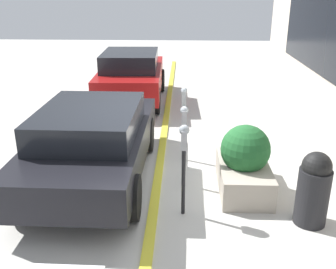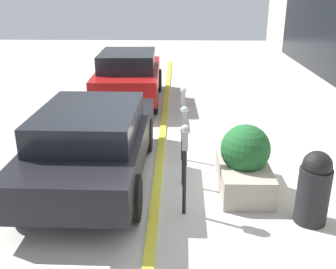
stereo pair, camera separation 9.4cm
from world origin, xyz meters
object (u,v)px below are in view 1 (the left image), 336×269
object	(u,v)px
parking_meter_second	(184,133)
parking_meter_middle	(184,112)
planter_box	(244,164)
parking_meter_nearest	(184,150)
parked_car_middle	(93,140)
trash_bin	(314,188)
parked_car_rear	(131,75)

from	to	relation	value
parking_meter_second	parking_meter_middle	distance (m)	1.12
parking_meter_second	planter_box	distance (m)	1.20
parking_meter_middle	parking_meter_nearest	bearing A→B (deg)	-179.82
parking_meter_second	parked_car_middle	xyz separation A→B (m)	(0.18, 1.68, -0.25)
parking_meter_middle	trash_bin	xyz separation A→B (m)	(-2.28, -1.98, -0.47)
parking_meter_middle	parking_meter_second	bearing A→B (deg)	-179.73
parking_meter_nearest	parking_meter_middle	size ratio (longest dim) A/B	0.97
parking_meter_middle	parked_car_middle	size ratio (longest dim) A/B	0.35
parking_meter_nearest	parked_car_rear	bearing A→B (deg)	14.23
planter_box	parking_meter_middle	bearing A→B (deg)	40.30
parked_car_rear	parking_meter_nearest	bearing A→B (deg)	-167.38
parking_meter_nearest	parking_meter_second	size ratio (longest dim) A/B	1.01
parking_meter_middle	planter_box	world-z (taller)	parking_meter_middle
trash_bin	parking_meter_middle	bearing A→B (deg)	40.93
parking_meter_middle	parked_car_middle	world-z (taller)	parking_meter_middle
parked_car_rear	parking_meter_second	bearing A→B (deg)	-165.00
parking_meter_second	trash_bin	bearing A→B (deg)	-120.38
parking_meter_nearest	parked_car_middle	distance (m)	2.07
parking_meter_nearest	planter_box	bearing A→B (deg)	-52.51
planter_box	parked_car_rear	world-z (taller)	parked_car_rear
parking_meter_nearest	parking_meter_second	world-z (taller)	parking_meter_nearest
parking_meter_nearest	parked_car_middle	xyz separation A→B (m)	(1.15, 1.68, -0.33)
parked_car_middle	trash_bin	distance (m)	3.89
parking_meter_second	trash_bin	world-z (taller)	parking_meter_second
parked_car_rear	planter_box	bearing A→B (deg)	-155.97
parked_car_rear	parked_car_middle	bearing A→B (deg)	178.04
parking_meter_nearest	parking_meter_middle	bearing A→B (deg)	0.18
parked_car_middle	planter_box	bearing A→B (deg)	-95.97
trash_bin	parked_car_rear	bearing A→B (deg)	28.45
parking_meter_second	planter_box	xyz separation A→B (m)	(-0.15, -1.08, -0.52)
parked_car_middle	parking_meter_middle	bearing A→B (deg)	-59.68
parking_meter_second	trash_bin	xyz separation A→B (m)	(-1.16, -1.97, -0.44)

